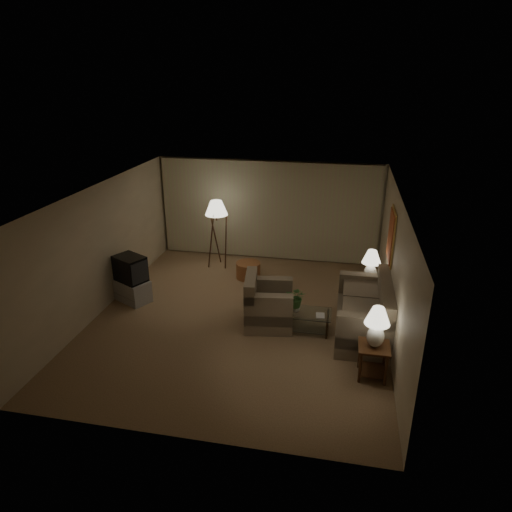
{
  "coord_description": "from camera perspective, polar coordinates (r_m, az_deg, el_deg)",
  "views": [
    {
      "loc": [
        1.97,
        -8.23,
        4.84
      ],
      "look_at": [
        0.22,
        0.6,
        1.18
      ],
      "focal_mm": 32.0,
      "sensor_mm": 36.0,
      "label": 1
    }
  ],
  "objects": [
    {
      "name": "side_table_near",
      "position": [
        8.07,
        14.45,
        -11.97
      ],
      "size": [
        0.52,
        0.52,
        0.6
      ],
      "color": "#32180D",
      "rests_on": "ground"
    },
    {
      "name": "flowers",
      "position": [
        8.97,
        5.11,
        -4.85
      ],
      "size": [
        0.45,
        0.41,
        0.43
      ],
      "primitive_type": "imported",
      "rotation": [
        0.0,
        0.0,
        -0.19
      ],
      "color": "#3C7132",
      "rests_on": "vase"
    },
    {
      "name": "sofa",
      "position": [
        9.2,
        13.2,
        -7.07
      ],
      "size": [
        2.0,
        1.01,
        0.89
      ],
      "rotation": [
        0.0,
        0.0,
        -1.57
      ],
      "color": "gray",
      "rests_on": "ground"
    },
    {
      "name": "table_lamp_near",
      "position": [
        7.75,
        14.88,
        -8.18
      ],
      "size": [
        0.42,
        0.42,
        0.72
      ],
      "color": "white",
      "rests_on": "side_table_near"
    },
    {
      "name": "side_table_far",
      "position": [
        10.34,
        13.88,
        -4.03
      ],
      "size": [
        0.46,
        0.38,
        0.6
      ],
      "color": "#32180D",
      "rests_on": "ground"
    },
    {
      "name": "table_lamp_far",
      "position": [
        10.09,
        14.2,
        -0.84
      ],
      "size": [
        0.41,
        0.41,
        0.71
      ],
      "color": "white",
      "rests_on": "side_table_far"
    },
    {
      "name": "coffee_table",
      "position": [
        9.19,
        5.94,
        -7.74
      ],
      "size": [
        1.09,
        0.6,
        0.41
      ],
      "color": "silver",
      "rests_on": "ground"
    },
    {
      "name": "ground",
      "position": [
        9.75,
        -1.99,
        -7.64
      ],
      "size": [
        7.0,
        7.0,
        0.0
      ],
      "primitive_type": "plane",
      "color": "tan",
      "rests_on": "ground"
    },
    {
      "name": "floor_lamp",
      "position": [
        11.89,
        -4.88,
        2.91
      ],
      "size": [
        0.58,
        0.58,
        1.79
      ],
      "color": "#32180D",
      "rests_on": "ground"
    },
    {
      "name": "vase",
      "position": [
        9.1,
        5.05,
        -6.49
      ],
      "size": [
        0.19,
        0.19,
        0.15
      ],
      "primitive_type": "imported",
      "rotation": [
        0.0,
        0.0,
        0.35
      ],
      "color": "white",
      "rests_on": "coffee_table"
    },
    {
      "name": "armchair",
      "position": [
        9.31,
        1.63,
        -6.2
      ],
      "size": [
        1.26,
        1.22,
        0.84
      ],
      "rotation": [
        0.0,
        0.0,
        1.71
      ],
      "color": "gray",
      "rests_on": "ground"
    },
    {
      "name": "ottoman",
      "position": [
        11.44,
        -0.98,
        -1.78
      ],
      "size": [
        0.61,
        0.61,
        0.4
      ],
      "primitive_type": "cylinder",
      "rotation": [
        0.0,
        0.0,
        -0.01
      ],
      "color": "#9F6135",
      "rests_on": "ground"
    },
    {
      "name": "room_shell",
      "position": [
        10.4,
        -0.1,
        4.85
      ],
      "size": [
        6.04,
        7.02,
        2.72
      ],
      "color": "beige",
      "rests_on": "ground"
    },
    {
      "name": "tv_cabinet",
      "position": [
        10.67,
        -15.16,
        -4.17
      ],
      "size": [
        1.19,
        1.13,
        0.5
      ],
      "primitive_type": "cube",
      "rotation": [
        0.0,
        0.0,
        -0.48
      ],
      "color": "#A9A9AC",
      "rests_on": "ground"
    },
    {
      "name": "crt_tv",
      "position": [
        10.45,
        -15.45,
        -1.52
      ],
      "size": [
        1.06,
        1.03,
        0.57
      ],
      "primitive_type": "cube",
      "rotation": [
        0.0,
        0.0,
        -0.48
      ],
      "color": "black",
      "rests_on": "tv_cabinet"
    },
    {
      "name": "book",
      "position": [
        9.02,
        7.51,
        -7.37
      ],
      "size": [
        0.18,
        0.24,
        0.02
      ],
      "primitive_type": "imported",
      "rotation": [
        0.0,
        0.0,
        0.08
      ],
      "color": "olive",
      "rests_on": "coffee_table"
    }
  ]
}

